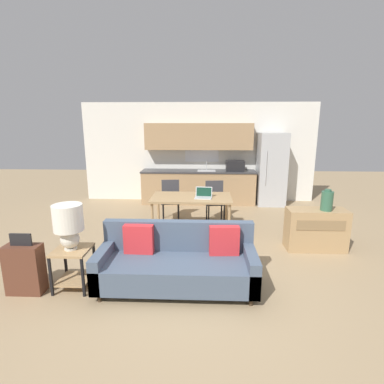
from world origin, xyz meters
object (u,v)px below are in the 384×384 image
(dining_chair_far_right, at_px, (215,199))
(suitcase, at_px, (25,269))
(laptop, at_px, (204,195))
(couch, at_px, (177,263))
(refrigerator, at_px, (271,169))
(dining_chair_far_left, at_px, (171,198))
(side_table, at_px, (73,262))
(table_lamp, at_px, (68,223))
(vase, at_px, (327,201))
(dining_table, at_px, (191,200))
(credenza, at_px, (316,229))

(dining_chair_far_right, bearing_deg, suitcase, -136.91)
(laptop, bearing_deg, couch, -94.22)
(refrigerator, height_order, dining_chair_far_left, refrigerator)
(couch, height_order, laptop, laptop)
(side_table, distance_m, dining_chair_far_left, 3.10)
(table_lamp, bearing_deg, dining_chair_far_left, 71.70)
(refrigerator, relative_size, couch, 0.92)
(side_table, distance_m, dining_chair_far_right, 3.50)
(refrigerator, relative_size, table_lamp, 3.18)
(laptop, bearing_deg, table_lamp, -124.30)
(side_table, distance_m, table_lamp, 0.55)
(side_table, relative_size, table_lamp, 0.92)
(vase, distance_m, dining_chair_far_left, 3.25)
(refrigerator, height_order, vase, refrigerator)
(dining_table, relative_size, vase, 4.30)
(refrigerator, bearing_deg, laptop, -127.44)
(vase, bearing_deg, dining_chair_far_left, 150.64)
(couch, bearing_deg, vase, 27.71)
(dining_chair_far_right, height_order, dining_chair_far_left, same)
(suitcase, bearing_deg, couch, 7.12)
(dining_table, bearing_deg, credenza, -17.77)
(vase, height_order, laptop, vase)
(refrigerator, relative_size, dining_chair_far_left, 2.12)
(dining_table, xyz_separation_m, table_lamp, (-1.48, -2.12, 0.23))
(vase, bearing_deg, side_table, -160.14)
(dining_chair_far_left, relative_size, suitcase, 1.11)
(table_lamp, distance_m, credenza, 3.97)
(side_table, relative_size, credenza, 0.55)
(table_lamp, bearing_deg, dining_chair_far_right, 55.70)
(vase, xyz_separation_m, dining_chair_far_left, (-2.81, 1.58, -0.38))
(table_lamp, bearing_deg, couch, 4.33)
(dining_chair_far_right, distance_m, dining_chair_far_left, 1.00)
(table_lamp, height_order, laptop, table_lamp)
(vase, relative_size, dining_chair_far_right, 0.40)
(couch, xyz_separation_m, vase, (2.41, 1.26, 0.55))
(side_table, relative_size, dining_chair_far_right, 0.62)
(refrigerator, xyz_separation_m, vase, (0.28, -3.01, -0.07))
(refrigerator, distance_m, dining_chair_far_left, 2.94)
(side_table, height_order, suitcase, suitcase)
(side_table, relative_size, suitcase, 0.68)
(refrigerator, relative_size, credenza, 1.91)
(dining_table, distance_m, credenza, 2.32)
(side_table, xyz_separation_m, dining_chair_far_right, (1.96, 2.89, 0.13))
(couch, relative_size, side_table, 3.73)
(dining_table, distance_m, side_table, 2.60)
(refrigerator, distance_m, suitcase, 6.12)
(vase, relative_size, laptop, 1.05)
(vase, bearing_deg, suitcase, -160.89)
(vase, relative_size, dining_chair_far_left, 0.40)
(couch, bearing_deg, dining_table, 87.05)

